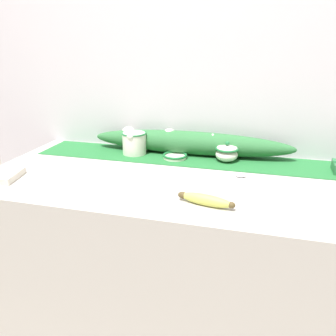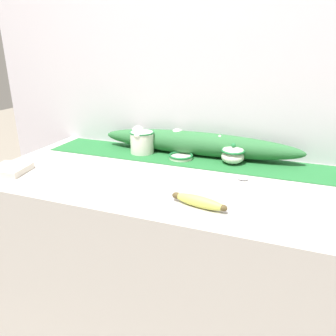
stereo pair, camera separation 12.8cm
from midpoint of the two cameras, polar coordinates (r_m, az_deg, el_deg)
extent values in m
cube|color=#B7B2AD|center=(1.56, -1.31, -17.09)|extent=(1.58, 0.73, 0.91)
cube|color=silver|center=(1.63, 2.31, 13.21)|extent=(2.38, 0.04, 2.40)
cube|color=#236B33|center=(1.55, 0.94, 1.70)|extent=(1.45, 0.24, 0.00)
cylinder|color=white|center=(1.61, -8.17, 4.27)|extent=(0.11, 0.11, 0.11)
torus|color=#1E7038|center=(1.60, -8.25, 5.99)|extent=(0.12, 0.12, 0.01)
torus|color=white|center=(1.67, -7.28, 5.19)|extent=(0.05, 0.01, 0.05)
ellipsoid|color=white|center=(1.55, -8.99, 5.40)|extent=(0.03, 0.03, 0.02)
ellipsoid|color=white|center=(1.51, 7.79, 2.26)|extent=(0.10, 0.10, 0.06)
torus|color=#1E7038|center=(1.50, 7.84, 3.29)|extent=(0.10, 0.10, 0.01)
ellipsoid|color=white|center=(1.50, 7.85, 3.48)|extent=(0.09, 0.09, 0.02)
sphere|color=#1E7038|center=(1.49, 7.89, 4.23)|extent=(0.02, 0.02, 0.02)
cylinder|color=white|center=(1.54, -1.16, 1.87)|extent=(0.11, 0.11, 0.01)
torus|color=#1E7038|center=(1.54, -1.16, 2.22)|extent=(0.12, 0.12, 0.01)
ellipsoid|color=#CCD156|center=(1.09, 3.33, -5.65)|extent=(0.19, 0.08, 0.04)
ellipsoid|color=brown|center=(1.12, -0.68, -4.83)|extent=(0.04, 0.03, 0.02)
ellipsoid|color=brown|center=(1.06, 7.57, -6.50)|extent=(0.03, 0.03, 0.02)
cube|color=#B7B7BC|center=(1.36, 6.05, -1.22)|extent=(0.14, 0.01, 0.00)
ellipsoid|color=#B7B7BC|center=(1.35, 9.94, -1.41)|extent=(0.04, 0.03, 0.01)
cube|color=silver|center=(1.50, -29.36, -1.20)|extent=(0.16, 0.16, 0.03)
ellipsoid|color=#2D6B38|center=(1.59, 1.51, 4.39)|extent=(0.99, 0.12, 0.11)
sphere|color=silver|center=(1.70, -9.04, 5.96)|extent=(0.07, 0.07, 0.07)
sphere|color=silver|center=(1.62, -2.04, 5.56)|extent=(0.07, 0.07, 0.07)
sphere|color=silver|center=(1.56, 5.43, 4.77)|extent=(0.07, 0.07, 0.07)
sphere|color=silver|center=(1.54, 11.52, 3.84)|extent=(0.05, 0.05, 0.05)
camera|label=1|loc=(0.06, -92.86, -1.06)|focal=35.00mm
camera|label=2|loc=(0.06, 87.14, 1.06)|focal=35.00mm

